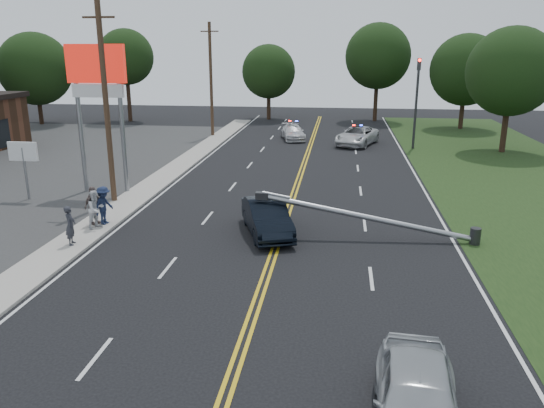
# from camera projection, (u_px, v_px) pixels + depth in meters

# --- Properties ---
(ground) EXTENTS (120.00, 120.00, 0.00)m
(ground) POSITION_uv_depth(u_px,v_px,m) (248.00, 329.00, 15.27)
(ground) COLOR black
(ground) RESTS_ON ground
(sidewalk) EXTENTS (1.80, 70.00, 0.12)m
(sidewalk) POSITION_uv_depth(u_px,v_px,m) (113.00, 213.00, 25.80)
(sidewalk) COLOR #A49E94
(sidewalk) RESTS_ON ground
(centerline_yellow) EXTENTS (0.36, 80.00, 0.00)m
(centerline_yellow) POSITION_uv_depth(u_px,v_px,m) (285.00, 221.00, 24.78)
(centerline_yellow) COLOR gold
(centerline_yellow) RESTS_ON ground
(pylon_sign) EXTENTS (3.20, 0.35, 8.00)m
(pylon_sign) POSITION_uv_depth(u_px,v_px,m) (97.00, 83.00, 28.19)
(pylon_sign) COLOR gray
(pylon_sign) RESTS_ON ground
(small_sign) EXTENTS (1.60, 0.14, 3.10)m
(small_sign) POSITION_uv_depth(u_px,v_px,m) (24.00, 156.00, 27.75)
(small_sign) COLOR gray
(small_sign) RESTS_ON ground
(traffic_signal) EXTENTS (0.28, 0.41, 7.05)m
(traffic_signal) POSITION_uv_depth(u_px,v_px,m) (417.00, 96.00, 41.60)
(traffic_signal) COLOR #2D2D30
(traffic_signal) RESTS_ON ground
(fallen_streetlight) EXTENTS (9.36, 0.44, 1.91)m
(fallen_streetlight) POSITION_uv_depth(u_px,v_px,m) (379.00, 219.00, 22.11)
(fallen_streetlight) COLOR #2D2D30
(fallen_streetlight) RESTS_ON ground
(utility_pole_mid) EXTENTS (1.60, 0.28, 10.00)m
(utility_pole_mid) POSITION_uv_depth(u_px,v_px,m) (106.00, 105.00, 26.38)
(utility_pole_mid) COLOR #382619
(utility_pole_mid) RESTS_ON ground
(utility_pole_far) EXTENTS (1.60, 0.28, 10.00)m
(utility_pole_far) POSITION_uv_depth(u_px,v_px,m) (211.00, 80.00, 47.31)
(utility_pole_far) COLOR #382619
(utility_pole_far) RESTS_ON ground
(tree_4) EXTENTS (7.43, 7.43, 9.44)m
(tree_4) POSITION_uv_depth(u_px,v_px,m) (35.00, 69.00, 54.92)
(tree_4) COLOR black
(tree_4) RESTS_ON ground
(tree_5) EXTENTS (5.92, 5.92, 9.85)m
(tree_5) POSITION_uv_depth(u_px,v_px,m) (126.00, 57.00, 56.88)
(tree_5) COLOR black
(tree_5) RESTS_ON ground
(tree_6) EXTENTS (5.93, 5.93, 8.26)m
(tree_6) POSITION_uv_depth(u_px,v_px,m) (269.00, 72.00, 58.97)
(tree_6) COLOR black
(tree_6) RESTS_ON ground
(tree_7) EXTENTS (7.02, 7.02, 10.48)m
(tree_7) POSITION_uv_depth(u_px,v_px,m) (378.00, 56.00, 57.12)
(tree_7) COLOR black
(tree_7) RESTS_ON ground
(tree_8) EXTENTS (6.95, 6.95, 9.22)m
(tree_8) POSITION_uv_depth(u_px,v_px,m) (466.00, 70.00, 51.76)
(tree_8) COLOR black
(tree_8) RESTS_ON ground
(tree_9) EXTENTS (6.63, 6.63, 9.42)m
(tree_9) POSITION_uv_depth(u_px,v_px,m) (512.00, 72.00, 39.65)
(tree_9) COLOR black
(tree_9) RESTS_ON ground
(crashed_sedan) EXTENTS (2.97, 4.80, 1.49)m
(crashed_sedan) POSITION_uv_depth(u_px,v_px,m) (267.00, 217.00, 22.90)
(crashed_sedan) COLOR black
(crashed_sedan) RESTS_ON ground
(waiting_sedan) EXTENTS (2.16, 4.60, 1.52)m
(waiting_sedan) POSITION_uv_depth(u_px,v_px,m) (417.00, 401.00, 10.95)
(waiting_sedan) COLOR #AEB2B6
(waiting_sedan) RESTS_ON ground
(emergency_a) EXTENTS (4.16, 5.98, 1.52)m
(emergency_a) POSITION_uv_depth(u_px,v_px,m) (357.00, 136.00, 44.18)
(emergency_a) COLOR silver
(emergency_a) RESTS_ON ground
(emergency_b) EXTENTS (2.75, 4.67, 1.27)m
(emergency_b) POSITION_uv_depth(u_px,v_px,m) (293.00, 132.00, 46.81)
(emergency_b) COLOR silver
(emergency_b) RESTS_ON ground
(bystander_a) EXTENTS (0.52, 0.67, 1.61)m
(bystander_a) POSITION_uv_depth(u_px,v_px,m) (70.00, 225.00, 21.32)
(bystander_a) COLOR #2A2B32
(bystander_a) RESTS_ON sidewalk
(bystander_b) EXTENTS (0.94, 1.03, 1.70)m
(bystander_b) POSITION_uv_depth(u_px,v_px,m) (96.00, 209.00, 23.31)
(bystander_b) COLOR silver
(bystander_b) RESTS_ON sidewalk
(bystander_c) EXTENTS (0.86, 1.23, 1.74)m
(bystander_c) POSITION_uv_depth(u_px,v_px,m) (104.00, 205.00, 23.81)
(bystander_c) COLOR #192340
(bystander_c) RESTS_ON sidewalk
(bystander_d) EXTENTS (0.68, 1.10, 1.75)m
(bystander_d) POSITION_uv_depth(u_px,v_px,m) (93.00, 206.00, 23.77)
(bystander_d) COLOR #61524E
(bystander_d) RESTS_ON sidewalk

